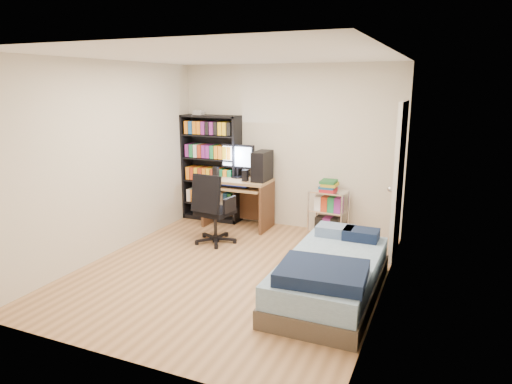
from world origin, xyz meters
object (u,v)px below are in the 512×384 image
at_px(computer_desk, 245,183).
at_px(media_shelf, 212,167).
at_px(office_chair, 213,221).
at_px(bed, 330,276).

bearing_deg(computer_desk, media_shelf, 167.43).
bearing_deg(media_shelf, office_chair, -60.65).
height_order(computer_desk, bed, computer_desk).
height_order(media_shelf, bed, media_shelf).
xyz_separation_m(computer_desk, bed, (1.85, -1.90, -0.45)).
xyz_separation_m(media_shelf, computer_desk, (0.67, -0.15, -0.19)).
height_order(media_shelf, office_chair, media_shelf).
bearing_deg(office_chair, bed, -20.90).
xyz_separation_m(computer_desk, office_chair, (-0.08, -0.89, -0.37)).
distance_m(media_shelf, office_chair, 1.32).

